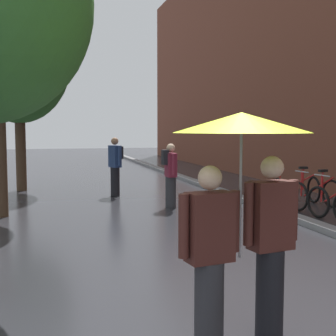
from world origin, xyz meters
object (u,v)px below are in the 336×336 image
object	(u,v)px
couple_under_umbrella	(242,186)
pedestrian_walking_far	(170,174)
pedestrian_walking_midground	(115,165)
parked_bicycle_4	(316,194)
parked_bicycle_5	(295,189)
street_tree_2	(18,58)
parked_bicycle_3	(336,199)

from	to	relation	value
couple_under_umbrella	pedestrian_walking_far	bearing A→B (deg)	79.61
pedestrian_walking_midground	parked_bicycle_4	bearing A→B (deg)	-38.34
parked_bicycle_4	pedestrian_walking_far	distance (m)	3.54
parked_bicycle_4	pedestrian_walking_far	bearing A→B (deg)	161.53
parked_bicycle_4	parked_bicycle_5	xyz separation A→B (m)	(-0.00, 0.90, 0.00)
street_tree_2	parked_bicycle_4	world-z (taller)	street_tree_2
street_tree_2	parked_bicycle_4	distance (m)	9.55
parked_bicycle_4	pedestrian_walking_far	xyz separation A→B (m)	(-3.33, 1.11, 0.47)
parked_bicycle_3	parked_bicycle_4	size ratio (longest dim) A/B	1.00
parked_bicycle_3	pedestrian_walking_far	bearing A→B (deg)	148.98
parked_bicycle_4	pedestrian_walking_midground	size ratio (longest dim) A/B	0.69
pedestrian_walking_far	parked_bicycle_4	bearing A→B (deg)	-18.47
parked_bicycle_5	pedestrian_walking_midground	bearing A→B (deg)	149.79
parked_bicycle_3	couple_under_umbrella	xyz separation A→B (m)	(-4.56, -4.99, 1.07)
street_tree_2	parked_bicycle_4	xyz separation A→B (m)	(6.99, -5.34, -3.72)
parked_bicycle_3	street_tree_2	bearing A→B (deg)	138.21
parked_bicycle_5	pedestrian_walking_far	xyz separation A→B (m)	(-3.32, 0.21, 0.47)
couple_under_umbrella	pedestrian_walking_midground	distance (m)	9.29
parked_bicycle_3	parked_bicycle_5	world-z (taller)	same
parked_bicycle_5	pedestrian_walking_far	size ratio (longest dim) A/B	0.73
street_tree_2	couple_under_umbrella	world-z (taller)	street_tree_2
parked_bicycle_5	pedestrian_walking_far	bearing A→B (deg)	176.43
street_tree_2	pedestrian_walking_midground	size ratio (longest dim) A/B	3.62
parked_bicycle_5	couple_under_umbrella	bearing A→B (deg)	-124.24
parked_bicycle_3	parked_bicycle_4	xyz separation A→B (m)	(0.04, 0.86, 0.00)
pedestrian_walking_far	parked_bicycle_5	bearing A→B (deg)	-3.57
couple_under_umbrella	parked_bicycle_3	bearing A→B (deg)	47.54
pedestrian_walking_far	parked_bicycle_3	bearing A→B (deg)	-31.02
couple_under_umbrella	pedestrian_walking_far	distance (m)	7.10
street_tree_2	parked_bicycle_3	size ratio (longest dim) A/B	5.23
pedestrian_walking_midground	street_tree_2	bearing A→B (deg)	144.14
couple_under_umbrella	pedestrian_walking_far	xyz separation A→B (m)	(1.28, 6.96, -0.60)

